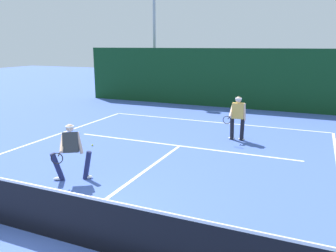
% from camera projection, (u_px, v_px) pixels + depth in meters
% --- Properties ---
extents(ground_plane, '(80.00, 80.00, 0.00)m').
position_uv_depth(ground_plane, '(52.00, 238.00, 6.34)').
color(ground_plane, '#4461BA').
extents(court_line_baseline_far, '(10.15, 0.10, 0.01)m').
position_uv_depth(court_line_baseline_far, '(213.00, 122.00, 15.82)').
color(court_line_baseline_far, white).
rests_on(court_line_baseline_far, ground_plane).
extents(court_line_service, '(8.27, 0.10, 0.01)m').
position_uv_depth(court_line_service, '(180.00, 146.00, 12.10)').
color(court_line_service, white).
rests_on(court_line_service, ground_plane).
extents(court_line_centre, '(0.10, 6.40, 0.01)m').
position_uv_depth(court_line_centre, '(135.00, 178.00, 9.20)').
color(court_line_centre, white).
rests_on(court_line_centre, ground_plane).
extents(tennis_net, '(11.12, 0.09, 1.07)m').
position_uv_depth(tennis_net, '(50.00, 213.00, 6.22)').
color(tennis_net, '#1E4723').
rests_on(tennis_net, ground_plane).
extents(player_near, '(0.98, 1.07, 1.53)m').
position_uv_depth(player_near, '(71.00, 150.00, 8.90)').
color(player_near, '#1E234C').
rests_on(player_near, ground_plane).
extents(player_far, '(0.73, 0.91, 1.65)m').
position_uv_depth(player_far, '(237.00, 116.00, 12.65)').
color(player_far, black).
rests_on(player_far, ground_plane).
extents(tennis_ball, '(0.07, 0.07, 0.07)m').
position_uv_depth(tennis_ball, '(92.00, 145.00, 12.08)').
color(tennis_ball, '#D1E033').
rests_on(tennis_ball, ground_plane).
extents(back_fence_windscreen, '(18.60, 0.12, 3.31)m').
position_uv_depth(back_fence_windscreen, '(234.00, 79.00, 19.00)').
color(back_fence_windscreen, '#113B1B').
rests_on(back_fence_windscreen, ground_plane).
extents(light_pole, '(0.55, 0.44, 8.18)m').
position_uv_depth(light_pole, '(154.00, 21.00, 21.81)').
color(light_pole, '#9EA39E').
rests_on(light_pole, ground_plane).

